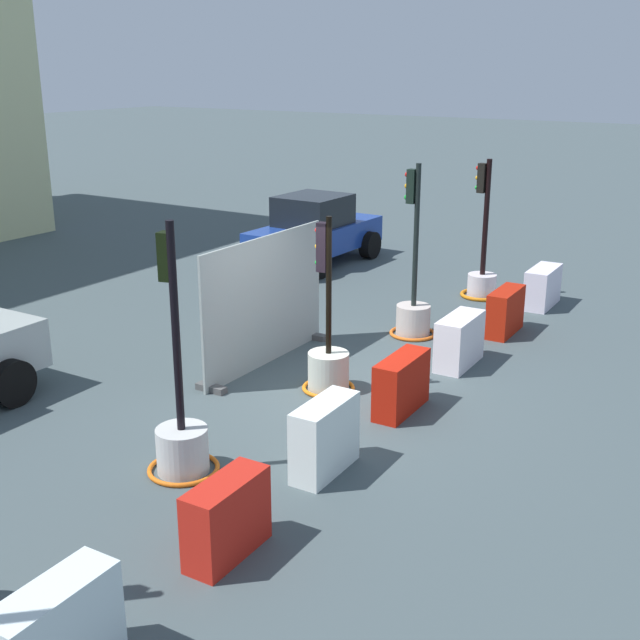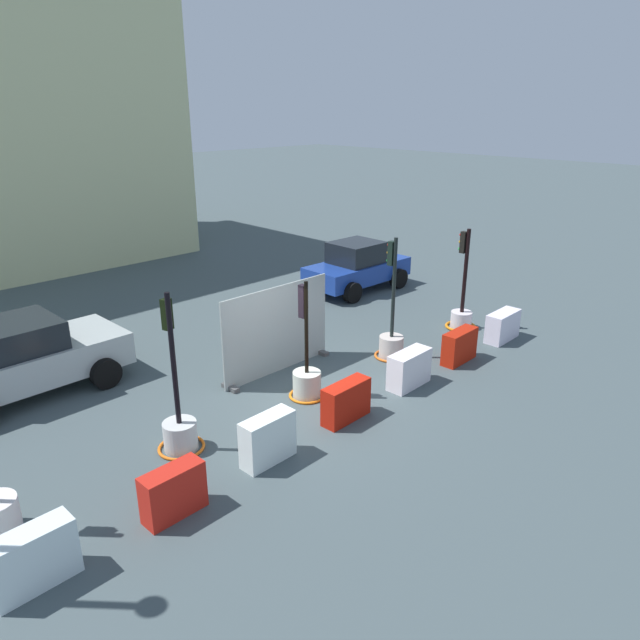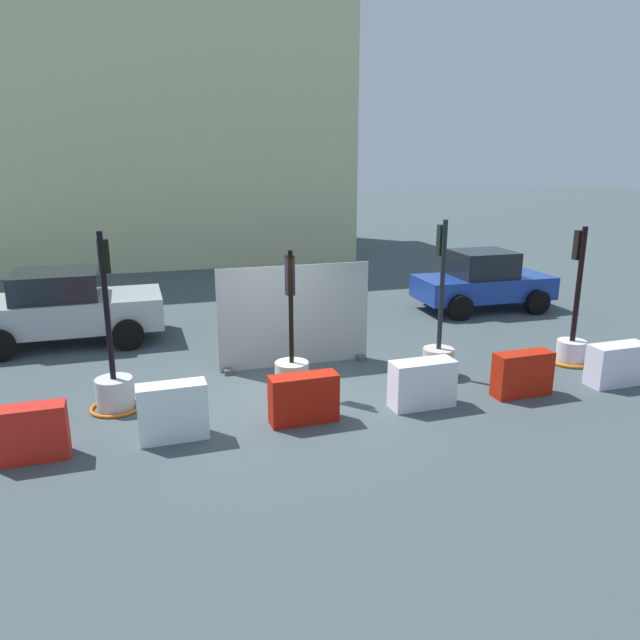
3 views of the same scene
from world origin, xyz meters
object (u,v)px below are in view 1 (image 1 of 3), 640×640
object	(u,v)px
traffic_light_2	(328,362)
construction_barrier_5	(505,312)
construction_barrier_1	(227,518)
traffic_light_1	(181,434)
traffic_light_4	(482,274)
construction_barrier_2	(325,437)
construction_barrier_6	(543,287)
traffic_light_3	(413,309)
car_blue_estate	(315,231)
construction_barrier_0	(56,635)
construction_barrier_3	(401,384)
construction_barrier_4	(459,341)

from	to	relation	value
traffic_light_2	construction_barrier_5	xyz separation A→B (m)	(3.99, -1.33, -0.03)
traffic_light_2	construction_barrier_1	size ratio (longest dim) A/B	2.62
traffic_light_1	traffic_light_2	bearing A→B (deg)	-2.88
traffic_light_4	construction_barrier_2	world-z (taller)	traffic_light_4
construction_barrier_1	construction_barrier_5	world-z (taller)	construction_barrier_1
construction_barrier_2	construction_barrier_6	world-z (taller)	construction_barrier_2
traffic_light_4	construction_barrier_1	world-z (taller)	traffic_light_4
traffic_light_4	construction_barrier_6	distance (m)	1.30
traffic_light_3	construction_barrier_6	world-z (taller)	traffic_light_3
construction_barrier_5	car_blue_estate	size ratio (longest dim) A/B	0.29
traffic_light_1	construction_barrier_0	size ratio (longest dim) A/B	2.76
construction_barrier_0	construction_barrier_6	distance (m)	12.36
construction_barrier_2	construction_barrier_3	size ratio (longest dim) A/B	0.93
traffic_light_2	construction_barrier_4	xyz separation A→B (m)	(2.02, -1.26, -0.02)
traffic_light_2	construction_barrier_3	bearing A→B (deg)	-95.40
construction_barrier_1	construction_barrier_4	xyz separation A→B (m)	(6.22, 0.13, 0.00)
construction_barrier_4	construction_barrier_5	xyz separation A→B (m)	(1.97, -0.07, -0.01)
traffic_light_4	construction_barrier_4	xyz separation A→B (m)	(-4.05, -1.19, -0.07)
construction_barrier_5	construction_barrier_6	distance (m)	2.08
construction_barrier_3	construction_barrier_1	bearing A→B (deg)	-178.48
construction_barrier_3	car_blue_estate	xyz separation A→B (m)	(6.83, 5.80, 0.40)
construction_barrier_2	construction_barrier_1	bearing A→B (deg)	-177.53
construction_barrier_2	car_blue_estate	bearing A→B (deg)	33.12
traffic_light_2	traffic_light_4	bearing A→B (deg)	-0.68
construction_barrier_2	traffic_light_1	bearing A→B (deg)	121.51
construction_barrier_2	traffic_light_3	bearing A→B (deg)	14.59
construction_barrier_4	construction_barrier_5	size ratio (longest dim) A/B	1.03
traffic_light_2	construction_barrier_1	distance (m)	4.43
construction_barrier_2	construction_barrier_3	xyz separation A→B (m)	(2.09, 0.02, -0.05)
construction_barrier_0	construction_barrier_1	bearing A→B (deg)	-1.43
construction_barrier_6	car_blue_estate	xyz separation A→B (m)	(0.64, 5.88, 0.41)
construction_barrier_4	construction_barrier_5	world-z (taller)	construction_barrier_4
traffic_light_3	construction_barrier_1	size ratio (longest dim) A/B	3.05
traffic_light_3	construction_barrier_3	world-z (taller)	traffic_light_3
construction_barrier_0	construction_barrier_3	world-z (taller)	construction_barrier_0
construction_barrier_4	car_blue_estate	world-z (taller)	car_blue_estate
construction_barrier_6	car_blue_estate	size ratio (longest dim) A/B	0.30
traffic_light_1	traffic_light_3	bearing A→B (deg)	-1.01
traffic_light_1	construction_barrier_2	distance (m)	1.72
traffic_light_1	construction_barrier_4	world-z (taller)	traffic_light_1
traffic_light_2	traffic_light_4	distance (m)	6.07
traffic_light_1	construction_barrier_4	distance (m)	5.32
construction_barrier_1	construction_barrier_4	distance (m)	6.23
construction_barrier_3	traffic_light_3	bearing A→B (deg)	23.10
traffic_light_1	construction_barrier_6	world-z (taller)	traffic_light_1
construction_barrier_1	construction_barrier_3	xyz separation A→B (m)	(4.08, 0.11, -0.01)
construction_barrier_2	construction_barrier_6	xyz separation A→B (m)	(8.28, -0.06, -0.05)
traffic_light_2	construction_barrier_5	size ratio (longest dim) A/B	2.41
construction_barrier_5	car_blue_estate	bearing A→B (deg)	65.03
construction_barrier_1	traffic_light_2	bearing A→B (deg)	18.37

